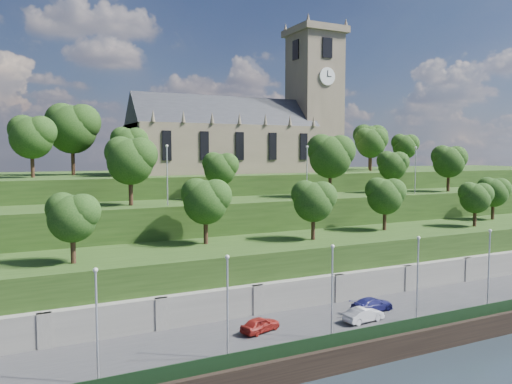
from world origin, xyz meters
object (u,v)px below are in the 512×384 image
car_middle (364,315)px  car_right (372,305)px  car_left (260,324)px  church (250,129)px

car_middle → car_right: car_right is taller
car_right → car_left: bearing=82.3°
church → car_right: 44.15m
car_right → church: bearing=-15.3°
church → car_right: size_ratio=7.73×
car_left → car_right: car_right is taller
church → car_right: (-4.74, -39.17, -19.80)m
car_left → car_middle: car_middle is taller
car_left → car_middle: (10.26, -1.99, 0.01)m
car_middle → car_right: (2.79, 2.16, 0.03)m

